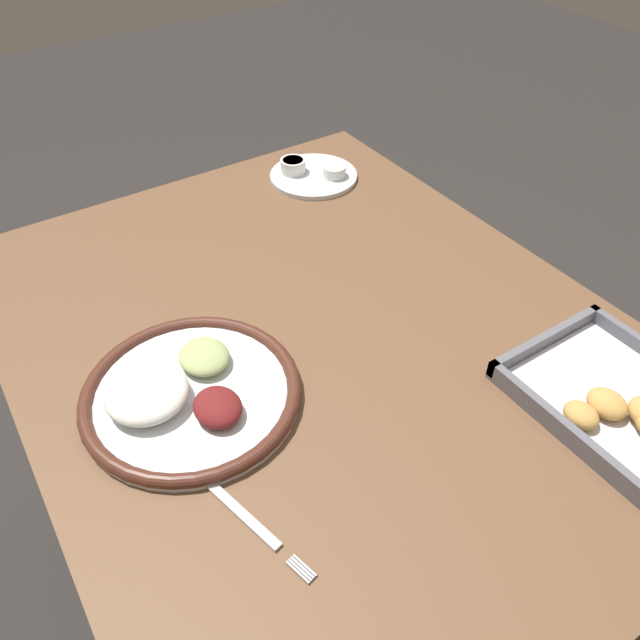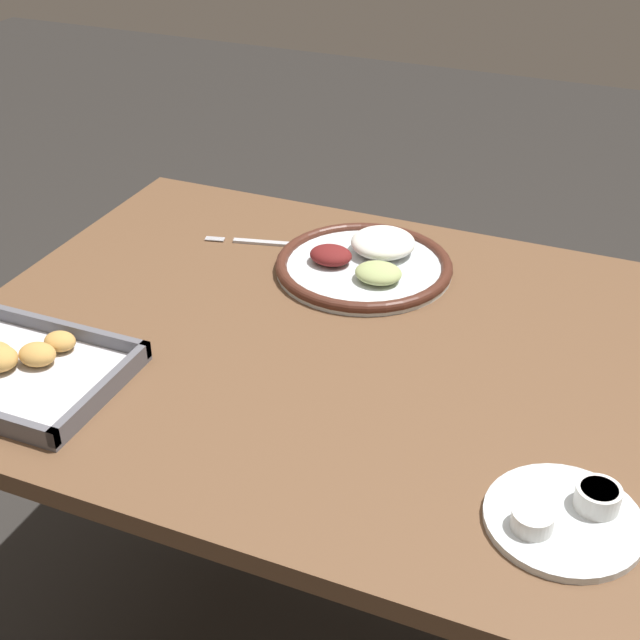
{
  "view_description": "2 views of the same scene",
  "coord_description": "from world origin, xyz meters",
  "px_view_note": "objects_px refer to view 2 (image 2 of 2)",
  "views": [
    {
      "loc": [
        0.59,
        -0.38,
        1.43
      ],
      "look_at": [
        0.0,
        0.0,
        0.8
      ],
      "focal_mm": 35.0,
      "sensor_mm": 36.0,
      "label": 1
    },
    {
      "loc": [
        -0.43,
        1.04,
        1.51
      ],
      "look_at": [
        0.0,
        0.0,
        0.8
      ],
      "focal_mm": 50.0,
      "sensor_mm": 36.0,
      "label": 2
    }
  ],
  "objects_px": {
    "baking_tray": "(16,367)",
    "fork": "(267,243)",
    "dinner_plate": "(366,263)",
    "saucer_plate": "(566,515)"
  },
  "relations": [
    {
      "from": "dinner_plate",
      "to": "saucer_plate",
      "type": "distance_m",
      "value": 0.63
    },
    {
      "from": "dinner_plate",
      "to": "saucer_plate",
      "type": "relative_size",
      "value": 1.66
    },
    {
      "from": "saucer_plate",
      "to": "fork",
      "type": "bearing_deg",
      "value": -38.84
    },
    {
      "from": "dinner_plate",
      "to": "saucer_plate",
      "type": "height_order",
      "value": "dinner_plate"
    },
    {
      "from": "fork",
      "to": "baking_tray",
      "type": "height_order",
      "value": "baking_tray"
    },
    {
      "from": "fork",
      "to": "saucer_plate",
      "type": "relative_size",
      "value": 1.12
    },
    {
      "from": "fork",
      "to": "saucer_plate",
      "type": "bearing_deg",
      "value": 127.58
    },
    {
      "from": "baking_tray",
      "to": "fork",
      "type": "bearing_deg",
      "value": -107.06
    },
    {
      "from": "fork",
      "to": "saucer_plate",
      "type": "xyz_separation_m",
      "value": [
        -0.62,
        0.5,
        0.01
      ]
    },
    {
      "from": "saucer_plate",
      "to": "baking_tray",
      "type": "distance_m",
      "value": 0.77
    }
  ]
}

